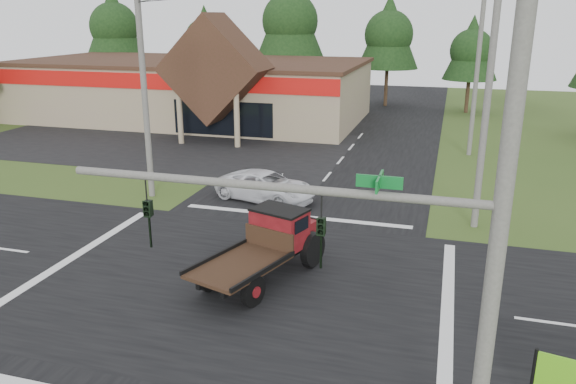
% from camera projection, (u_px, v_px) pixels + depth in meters
% --- Properties ---
extents(ground, '(120.00, 120.00, 0.00)m').
position_uv_depth(ground, '(242.00, 282.00, 19.76)').
color(ground, '#354F1C').
rests_on(ground, ground).
extents(road_ns, '(12.00, 120.00, 0.02)m').
position_uv_depth(road_ns, '(242.00, 281.00, 19.75)').
color(road_ns, black).
rests_on(road_ns, ground).
extents(road_ew, '(120.00, 12.00, 0.02)m').
position_uv_depth(road_ew, '(242.00, 281.00, 19.75)').
color(road_ew, black).
rests_on(road_ew, ground).
extents(parking_apron, '(28.00, 14.00, 0.02)m').
position_uv_depth(parking_apron, '(154.00, 144.00, 40.88)').
color(parking_apron, black).
rests_on(parking_apron, ground).
extents(cvs_building, '(30.40, 18.20, 9.19)m').
position_uv_depth(cvs_building, '(194.00, 88.00, 50.19)').
color(cvs_building, '#998C67').
rests_on(cvs_building, ground).
extents(traffic_signal_mast, '(8.12, 0.24, 7.00)m').
position_uv_depth(traffic_signal_mast, '(392.00, 281.00, 10.01)').
color(traffic_signal_mast, '#595651').
rests_on(traffic_signal_mast, ground).
extents(utility_pole_nr, '(2.00, 0.30, 11.00)m').
position_uv_depth(utility_pole_nr, '(500.00, 227.00, 9.20)').
color(utility_pole_nr, '#595651').
rests_on(utility_pole_nr, ground).
extents(utility_pole_nw, '(2.00, 0.30, 10.50)m').
position_uv_depth(utility_pole_nw, '(144.00, 91.00, 27.60)').
color(utility_pole_nw, '#595651').
rests_on(utility_pole_nw, ground).
extents(utility_pole_ne, '(2.00, 0.30, 11.50)m').
position_uv_depth(utility_pole_ne, '(488.00, 93.00, 23.19)').
color(utility_pole_ne, '#595651').
rests_on(utility_pole_ne, ground).
extents(utility_pole_n, '(2.00, 0.30, 11.20)m').
position_uv_depth(utility_pole_n, '(477.00, 68.00, 36.05)').
color(utility_pole_n, '#595651').
rests_on(utility_pole_n, ground).
extents(tree_row_a, '(6.72, 6.72, 12.12)m').
position_uv_depth(tree_row_a, '(114.00, 24.00, 61.96)').
color(tree_row_a, '#332316').
rests_on(tree_row_a, ground).
extents(tree_row_b, '(5.60, 5.60, 10.10)m').
position_uv_depth(tree_row_b, '(205.00, 37.00, 61.54)').
color(tree_row_b, '#332316').
rests_on(tree_row_b, ground).
extents(tree_row_c, '(7.28, 7.28, 13.13)m').
position_uv_depth(tree_row_c, '(290.00, 18.00, 57.35)').
color(tree_row_c, '#332316').
rests_on(tree_row_c, ground).
extents(tree_row_d, '(6.16, 6.16, 11.11)m').
position_uv_depth(tree_row_d, '(389.00, 32.00, 56.01)').
color(tree_row_d, '#332316').
rests_on(tree_row_d, ground).
extents(tree_row_e, '(5.04, 5.04, 9.09)m').
position_uv_depth(tree_row_e, '(472.00, 48.00, 52.45)').
color(tree_row_e, '#332316').
rests_on(tree_row_e, ground).
extents(antique_flatbed_truck, '(3.84, 6.08, 2.38)m').
position_uv_depth(antique_flatbed_truck, '(261.00, 248.00, 19.57)').
color(antique_flatbed_truck, '#4F0B0F').
rests_on(antique_flatbed_truck, ground).
extents(white_pickup, '(5.64, 3.67, 1.44)m').
position_uv_depth(white_pickup, '(266.00, 186.00, 28.32)').
color(white_pickup, white).
rests_on(white_pickup, ground).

